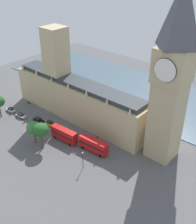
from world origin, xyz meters
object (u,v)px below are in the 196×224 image
(plane_tree_near_tower, at_px, (34,128))
(car_white_under_trees, at_px, (11,110))
(parliament_building, at_px, (74,95))
(car_black_opposite_hall, at_px, (38,120))
(clock_tower, at_px, (172,74))
(plane_tree_slot_10, at_px, (41,130))
(car_yellow_cab_corner, at_px, (50,123))
(car_silver_far_end, at_px, (21,115))
(street_lamp_slot_11, at_px, (83,157))
(double_decker_bus_kerbside, at_px, (64,134))
(pedestrian_midblock, at_px, (29,102))
(double_decker_bus_by_river_gate, at_px, (93,145))
(pedestrian_leading, at_px, (97,138))

(plane_tree_near_tower, bearing_deg, car_white_under_trees, -104.80)
(parliament_building, distance_m, car_black_opposite_hall, 17.27)
(parliament_building, xyz_separation_m, clock_tower, (-0.85, 39.13, 19.19))
(parliament_building, distance_m, plane_tree_slot_10, 23.77)
(car_yellow_cab_corner, height_order, plane_tree_near_tower, plane_tree_near_tower)
(car_silver_far_end, xyz_separation_m, car_black_opposite_hall, (-2.57, 7.97, -0.00))
(plane_tree_near_tower, xyz_separation_m, street_lamp_slot_11, (-1.49, 21.64, -1.89))
(clock_tower, distance_m, car_black_opposite_hall, 55.85)
(double_decker_bus_kerbside, height_order, street_lamp_slot_11, street_lamp_slot_11)
(pedestrian_midblock, bearing_deg, plane_tree_near_tower, 172.12)
(plane_tree_near_tower, relative_size, plane_tree_slot_10, 0.87)
(parliament_building, distance_m, double_decker_bus_by_river_gate, 25.63)
(car_white_under_trees, relative_size, pedestrian_midblock, 2.62)
(parliament_building, height_order, pedestrian_midblock, parliament_building)
(car_silver_far_end, distance_m, plane_tree_near_tower, 19.95)
(plane_tree_slot_10, bearing_deg, car_black_opposite_hall, -123.41)
(street_lamp_slot_11, bearing_deg, plane_tree_near_tower, -86.06)
(car_black_opposite_hall, bearing_deg, pedestrian_leading, 100.26)
(parliament_building, height_order, car_silver_far_end, parliament_building)
(double_decker_bus_by_river_gate, bearing_deg, clock_tower, 122.42)
(car_black_opposite_hall, bearing_deg, plane_tree_slot_10, 52.70)
(car_black_opposite_hall, relative_size, plane_tree_near_tower, 0.55)
(plane_tree_slot_10, relative_size, street_lamp_slot_11, 1.56)
(double_decker_bus_by_river_gate, relative_size, pedestrian_leading, 6.74)
(clock_tower, height_order, car_black_opposite_hall, clock_tower)
(pedestrian_leading, relative_size, plane_tree_near_tower, 0.19)
(car_white_under_trees, height_order, car_black_opposite_hall, same)
(plane_tree_slot_10, bearing_deg, car_silver_far_end, -107.18)
(double_decker_bus_kerbside, xyz_separation_m, street_lamp_slot_11, (6.05, 14.91, 1.73))
(clock_tower, xyz_separation_m, car_black_opposite_hall, (13.99, -46.43, -27.70))
(car_yellow_cab_corner, xyz_separation_m, street_lamp_slot_11, (9.11, 26.13, 3.47))
(plane_tree_slot_10, bearing_deg, pedestrian_midblock, -118.54)
(double_decker_bus_kerbside, bearing_deg, parliament_building, -150.95)
(clock_tower, distance_m, plane_tree_slot_10, 45.03)
(car_silver_far_end, bearing_deg, pedestrian_leading, 99.75)
(car_yellow_cab_corner, relative_size, plane_tree_near_tower, 0.52)
(car_black_opposite_hall, height_order, car_yellow_cab_corner, same)
(double_decker_bus_by_river_gate, bearing_deg, street_lamp_slot_11, 16.12)
(car_black_opposite_hall, height_order, plane_tree_slot_10, plane_tree_slot_10)
(plane_tree_near_tower, distance_m, plane_tree_slot_10, 4.44)
(street_lamp_slot_11, bearing_deg, double_decker_bus_by_river_gate, -159.38)
(car_silver_far_end, height_order, plane_tree_near_tower, plane_tree_near_tower)
(clock_tower, bearing_deg, parliament_building, -88.76)
(clock_tower, xyz_separation_m, street_lamp_slot_11, (21.71, -14.72, -24.23))
(car_silver_far_end, relative_size, car_black_opposite_hall, 1.03)
(clock_tower, xyz_separation_m, double_decker_bus_by_river_gate, (13.41, -17.84, -25.96))
(car_white_under_trees, height_order, car_yellow_cab_corner, same)
(clock_tower, relative_size, double_decker_bus_by_river_gate, 5.19)
(car_black_opposite_hall, distance_m, plane_tree_slot_10, 18.39)
(pedestrian_midblock, distance_m, pedestrian_leading, 39.99)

